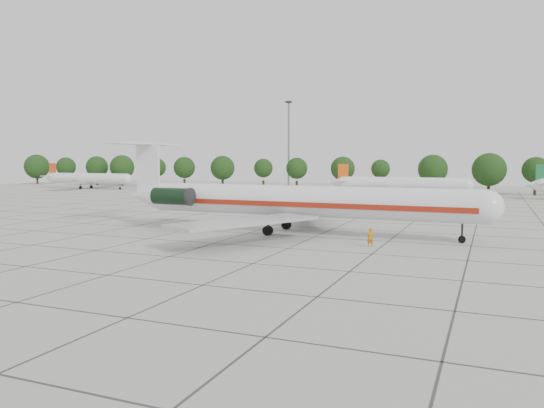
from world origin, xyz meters
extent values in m
plane|color=#AEADA6|center=(0.00, 0.00, 0.00)|extent=(260.00, 260.00, 0.00)
cube|color=#383838|center=(0.00, 15.00, 0.01)|extent=(170.00, 170.00, 0.02)
cylinder|color=silver|center=(6.02, 2.05, 3.72)|extent=(38.35, 4.10, 3.51)
sphere|color=silver|center=(25.17, 1.75, 3.72)|extent=(3.51, 3.51, 3.51)
cone|color=silver|center=(-15.79, 2.38, 3.72)|extent=(5.37, 3.59, 3.51)
cube|color=maroon|center=(6.05, 3.82, 3.46)|extent=(37.24, 0.64, 0.59)
cube|color=maroon|center=(5.99, 0.27, 3.46)|extent=(37.24, 0.64, 0.59)
cube|color=#B7BABC|center=(3.51, 11.66, 2.29)|extent=(10.99, 16.57, 0.32)
cube|color=#B7BABC|center=(3.21, -7.49, 2.29)|extent=(11.37, 16.50, 0.32)
cube|color=black|center=(-9.37, 4.68, 4.04)|extent=(2.36, 1.42, 0.27)
cylinder|color=black|center=(-9.36, 5.42, 4.04)|extent=(5.14, 2.10, 2.02)
cube|color=black|center=(-9.44, -0.11, 4.04)|extent=(2.36, 1.42, 0.27)
cylinder|color=black|center=(-9.45, -0.85, 4.04)|extent=(5.14, 2.10, 2.02)
cube|color=silver|center=(-15.26, 2.37, 7.45)|extent=(3.41, 0.35, 6.38)
cube|color=silver|center=(-16.00, 2.39, 10.43)|extent=(3.39, 12.82, 0.23)
cylinder|color=black|center=(23.04, 1.79, 1.01)|extent=(0.22, 0.22, 2.02)
cylinder|color=black|center=(23.04, 1.79, 0.37)|extent=(0.75, 0.31, 0.74)
cylinder|color=black|center=(2.87, 4.86, 1.38)|extent=(0.26, 0.26, 1.92)
cylinder|color=black|center=(2.87, 4.86, 0.53)|extent=(1.07, 0.65, 1.06)
cylinder|color=black|center=(2.79, -0.67, 1.38)|extent=(0.26, 0.26, 1.92)
cylinder|color=black|center=(2.79, -0.67, 0.53)|extent=(1.07, 0.65, 1.06)
imported|color=#CA710B|center=(14.96, -4.01, 0.92)|extent=(0.80, 0.72, 1.84)
cylinder|color=silver|center=(-82.54, 66.84, 3.00)|extent=(27.20, 3.00, 3.00)
cube|color=#B7BABC|center=(-83.54, 66.84, 1.80)|extent=(3.50, 27.20, 0.25)
cube|color=#CD4015|center=(-95.98, 66.84, 5.60)|extent=(2.40, 0.25, 3.60)
cylinder|color=black|center=(-83.54, 69.04, 0.40)|extent=(0.80, 0.45, 0.80)
cylinder|color=black|center=(-83.54, 64.64, 0.40)|extent=(0.80, 0.45, 0.80)
cylinder|color=silver|center=(7.05, 65.69, 3.00)|extent=(27.20, 3.00, 3.00)
cube|color=#B7BABC|center=(6.05, 65.69, 1.80)|extent=(3.50, 27.20, 0.25)
cube|color=#F6580E|center=(-6.39, 65.69, 5.60)|extent=(2.40, 0.25, 3.60)
cylinder|color=black|center=(6.05, 67.89, 0.40)|extent=(0.80, 0.45, 0.80)
cylinder|color=black|center=(6.05, 63.49, 0.40)|extent=(0.80, 0.45, 0.80)
cube|color=#186F38|center=(35.33, 70.31, 5.60)|extent=(2.40, 0.25, 3.60)
cylinder|color=#332114|center=(-121.40, 85.00, 1.25)|extent=(0.70, 0.70, 2.50)
sphere|color=black|center=(-121.40, 85.00, 6.00)|extent=(8.44, 8.44, 8.44)
cylinder|color=#332114|center=(-108.21, 85.00, 1.25)|extent=(0.70, 0.70, 2.50)
sphere|color=black|center=(-108.21, 85.00, 6.00)|extent=(6.44, 6.44, 6.44)
cylinder|color=#332114|center=(-95.02, 85.00, 1.25)|extent=(0.70, 0.70, 2.50)
sphere|color=black|center=(-95.02, 85.00, 6.00)|extent=(7.14, 7.14, 7.14)
cylinder|color=#332114|center=(-84.83, 85.00, 1.25)|extent=(0.70, 0.70, 2.50)
sphere|color=black|center=(-84.83, 85.00, 6.00)|extent=(7.79, 7.79, 7.79)
cylinder|color=#332114|center=(-71.64, 85.00, 1.25)|extent=(0.70, 0.70, 2.50)
sphere|color=black|center=(-71.64, 85.00, 6.00)|extent=(5.94, 5.94, 5.94)
cylinder|color=#332114|center=(-61.45, 85.00, 1.25)|extent=(0.70, 0.70, 2.50)
sphere|color=black|center=(-61.45, 85.00, 6.00)|extent=(6.57, 6.57, 6.57)
cylinder|color=#332114|center=(-48.26, 85.00, 1.25)|extent=(0.70, 0.70, 2.50)
sphere|color=black|center=(-48.26, 85.00, 6.00)|extent=(7.15, 7.15, 7.15)
cylinder|color=#332114|center=(-35.07, 85.00, 1.25)|extent=(0.70, 0.70, 2.50)
sphere|color=black|center=(-35.07, 85.00, 6.00)|extent=(5.43, 5.43, 5.43)
cylinder|color=#332114|center=(-24.88, 85.00, 1.25)|extent=(0.70, 0.70, 2.50)
sphere|color=black|center=(-24.88, 85.00, 6.00)|extent=(5.99, 5.99, 5.99)
cylinder|color=#332114|center=(-11.69, 85.00, 1.25)|extent=(0.70, 0.70, 2.50)
sphere|color=black|center=(-11.69, 85.00, 6.00)|extent=(6.50, 6.50, 6.50)
cylinder|color=#332114|center=(-1.50, 85.00, 1.25)|extent=(0.70, 0.70, 2.50)
sphere|color=black|center=(-1.50, 85.00, 6.00)|extent=(4.93, 4.93, 4.93)
cylinder|color=#332114|center=(11.69, 85.00, 1.25)|extent=(0.70, 0.70, 2.50)
sphere|color=black|center=(11.69, 85.00, 6.00)|extent=(7.40, 7.40, 7.40)
cylinder|color=#332114|center=(24.88, 85.00, 1.25)|extent=(0.70, 0.70, 2.50)
sphere|color=black|center=(24.88, 85.00, 6.00)|extent=(8.08, 8.08, 8.08)
cylinder|color=#332114|center=(35.07, 85.00, 1.25)|extent=(0.70, 0.70, 2.50)
sphere|color=black|center=(35.07, 85.00, 6.00)|extent=(6.17, 6.17, 6.17)
cylinder|color=slate|center=(-30.00, 92.00, 12.50)|extent=(0.56, 0.56, 25.00)
cube|color=black|center=(-30.00, 92.00, 25.20)|extent=(1.60, 1.60, 0.50)
camera|label=1|loc=(25.69, -54.45, 8.39)|focal=35.00mm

